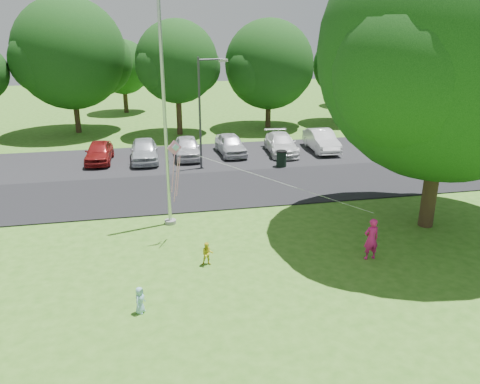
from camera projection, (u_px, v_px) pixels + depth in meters
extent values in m
plane|color=#386F1D|center=(279.00, 270.00, 16.60)|extent=(120.00, 120.00, 0.00)
cube|color=black|center=(232.00, 188.00, 24.89)|extent=(60.00, 6.00, 0.06)
cube|color=black|center=(213.00, 157.00, 30.89)|extent=(42.00, 7.00, 0.06)
cylinder|color=#B7BABF|center=(164.00, 110.00, 18.87)|extent=(0.14, 0.14, 10.00)
cylinder|color=gray|center=(170.00, 222.00, 20.52)|extent=(0.50, 0.50, 0.16)
cylinder|color=#3F3F44|center=(200.00, 115.00, 27.28)|extent=(0.13, 0.13, 6.55)
cylinder|color=#3F3F44|center=(211.00, 59.00, 26.54)|extent=(1.51, 0.44, 0.09)
cube|color=silver|center=(223.00, 60.00, 26.87)|extent=(0.53, 0.35, 0.15)
cylinder|color=black|center=(281.00, 160.00, 28.51)|extent=(0.61, 0.61, 0.99)
cylinder|color=black|center=(282.00, 151.00, 28.33)|extent=(0.66, 0.66, 0.05)
cylinder|color=#332316|center=(431.00, 185.00, 19.72)|extent=(0.62, 0.62, 3.74)
sphere|color=black|center=(450.00, 50.00, 17.89)|extent=(10.17, 10.17, 10.17)
sphere|color=black|center=(419.00, 68.00, 16.50)|extent=(6.10, 6.10, 6.10)
sphere|color=black|center=(407.00, 80.00, 16.86)|extent=(5.29, 5.29, 5.29)
cylinder|color=#332316|center=(77.00, 113.00, 37.51)|extent=(0.44, 0.44, 3.19)
sphere|color=black|center=(70.00, 54.00, 35.98)|extent=(8.50, 8.50, 8.50)
sphere|color=black|center=(97.00, 61.00, 37.34)|extent=(5.53, 5.53, 5.53)
sphere|color=black|center=(45.00, 61.00, 34.82)|extent=(5.10, 5.10, 5.10)
cylinder|color=#332316|center=(179.00, 113.00, 36.85)|extent=(0.44, 0.44, 3.43)
sphere|color=black|center=(177.00, 62.00, 35.54)|extent=(6.27, 6.27, 6.27)
sphere|color=black|center=(195.00, 67.00, 36.54)|extent=(4.07, 4.07, 4.07)
sphere|color=black|center=(161.00, 67.00, 34.68)|extent=(3.76, 3.76, 3.76)
cylinder|color=#332316|center=(268.00, 112.00, 39.60)|extent=(0.44, 0.44, 2.66)
sphere|color=black|center=(269.00, 64.00, 38.30)|extent=(7.27, 7.27, 7.27)
sphere|color=black|center=(285.00, 70.00, 39.46)|extent=(4.72, 4.72, 4.72)
sphere|color=black|center=(254.00, 70.00, 37.30)|extent=(4.36, 4.36, 4.36)
cylinder|color=#332316|center=(343.00, 105.00, 41.55)|extent=(0.44, 0.44, 3.02)
sphere|color=black|center=(346.00, 65.00, 40.38)|extent=(5.67, 5.67, 5.67)
sphere|color=black|center=(357.00, 69.00, 41.29)|extent=(3.68, 3.68, 3.68)
sphere|color=black|center=(337.00, 69.00, 39.61)|extent=(3.40, 3.40, 3.40)
cylinder|color=#332316|center=(450.00, 105.00, 40.73)|extent=(0.44, 0.44, 3.42)
sphere|color=black|center=(459.00, 47.00, 39.12)|extent=(8.77, 8.77, 8.77)
sphere|color=black|center=(471.00, 55.00, 40.53)|extent=(5.70, 5.70, 5.70)
sphere|color=black|center=(447.00, 54.00, 37.93)|extent=(5.26, 5.26, 5.26)
cylinder|color=#332316|center=(126.00, 99.00, 46.38)|extent=(0.44, 0.44, 2.60)
sphere|color=black|center=(123.00, 67.00, 45.34)|extent=(5.20, 5.20, 5.20)
sphere|color=black|center=(136.00, 70.00, 46.17)|extent=(3.38, 3.38, 3.38)
sphere|color=black|center=(112.00, 71.00, 44.63)|extent=(3.12, 3.12, 3.12)
cylinder|color=#332316|center=(353.00, 93.00, 50.50)|extent=(0.44, 0.44, 2.60)
sphere|color=black|center=(355.00, 64.00, 49.45)|extent=(5.20, 5.20, 5.20)
sphere|color=black|center=(363.00, 67.00, 50.29)|extent=(3.38, 3.38, 3.38)
sphere|color=black|center=(349.00, 67.00, 48.74)|extent=(3.12, 3.12, 3.12)
imported|color=maroon|center=(99.00, 152.00, 29.36)|extent=(1.73, 3.91, 1.31)
imported|color=#B2B7BF|center=(144.00, 150.00, 29.55)|extent=(1.68, 4.17, 1.42)
imported|color=silver|center=(187.00, 147.00, 30.36)|extent=(1.76, 4.05, 1.36)
imported|color=silver|center=(231.00, 144.00, 31.15)|extent=(1.80, 4.04, 1.35)
imported|color=silver|center=(281.00, 144.00, 31.44)|extent=(2.17, 4.59, 1.29)
imported|color=silver|center=(321.00, 140.00, 32.06)|extent=(1.71, 4.39, 1.43)
imported|color=#D91C75|center=(371.00, 239.00, 17.16)|extent=(0.61, 0.42, 1.61)
imported|color=gold|center=(207.00, 254.00, 16.84)|extent=(0.45, 0.36, 0.88)
imported|color=#85BDCD|center=(140.00, 300.00, 14.02)|extent=(0.45, 0.50, 0.86)
cube|color=pink|center=(174.00, 148.00, 17.70)|extent=(0.57, 0.20, 0.58)
cube|color=#8CC6E5|center=(176.00, 147.00, 17.68)|extent=(0.28, 0.11, 0.28)
cylinder|color=white|center=(272.00, 180.00, 17.26)|extent=(6.83, 3.11, 2.01)
cylinder|color=pink|center=(173.00, 174.00, 18.03)|extent=(0.19, 0.25, 1.55)
cylinder|color=pink|center=(178.00, 176.00, 18.16)|extent=(0.22, 0.41, 1.77)
cylinder|color=pink|center=(176.00, 180.00, 18.06)|extent=(0.24, 0.59, 1.97)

